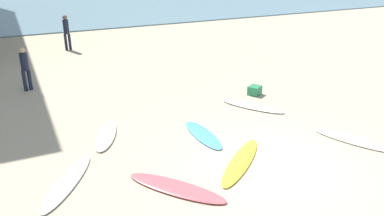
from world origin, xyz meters
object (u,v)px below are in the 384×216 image
object	(u,v)px
beachgoer_mid	(25,67)
beach_cooler	(255,90)
surfboard_4	(241,162)
surfboard_3	(253,106)
beachgoer_far	(66,31)
surfboard_2	(106,135)
surfboard_1	(68,181)
surfboard_0	(203,135)
surfboard_5	(354,140)
surfboard_6	(176,188)

from	to	relation	value
beachgoer_mid	beach_cooler	bearing A→B (deg)	-48.87
surfboard_4	beachgoer_mid	bearing A→B (deg)	-12.59
surfboard_3	beachgoer_far	xyz separation A→B (m)	(-4.61, 10.63, 0.99)
surfboard_2	surfboard_1	bearing A→B (deg)	-102.37
surfboard_0	surfboard_5	size ratio (longest dim) A/B	0.89
surfboard_2	surfboard_6	size ratio (longest dim) A/B	0.80
surfboard_2	surfboard_3	size ratio (longest dim) A/B	0.88
surfboard_0	surfboard_4	xyz separation A→B (m)	(0.21, -1.78, 0.01)
surfboard_2	beach_cooler	xyz separation A→B (m)	(5.79, 1.21, 0.12)
surfboard_5	surfboard_3	bearing A→B (deg)	-96.13
surfboard_0	beach_cooler	xyz separation A→B (m)	(3.20, 2.28, 0.13)
surfboard_5	beachgoer_mid	world-z (taller)	beachgoer_mid
surfboard_4	surfboard_1	bearing A→B (deg)	35.62
surfboard_0	surfboard_2	size ratio (longest dim) A/B	1.03
surfboard_2	surfboard_5	xyz separation A→B (m)	(6.32, -3.12, -0.01)
surfboard_2	surfboard_5	size ratio (longest dim) A/B	0.87
beachgoer_mid	surfboard_3	bearing A→B (deg)	-57.29
surfboard_2	surfboard_4	xyz separation A→B (m)	(2.80, -2.85, -0.01)
surfboard_3	beach_cooler	bearing A→B (deg)	-159.70
beach_cooler	surfboard_1	bearing A→B (deg)	-155.82
surfboard_3	surfboard_6	xyz separation A→B (m)	(-4.19, -3.45, -0.00)
surfboard_3	surfboard_4	xyz separation A→B (m)	(-2.26, -3.04, -0.01)
surfboard_2	surfboard_4	distance (m)	4.00
surfboard_1	surfboard_4	world-z (taller)	same
surfboard_1	beach_cooler	distance (m)	7.81
beachgoer_far	beach_cooler	size ratio (longest dim) A/B	4.04
surfboard_2	surfboard_4	bearing A→B (deg)	-24.00
surfboard_6	beach_cooler	world-z (taller)	beach_cooler
beachgoer_far	beach_cooler	world-z (taller)	beachgoer_far
surfboard_0	surfboard_1	bearing A→B (deg)	-168.38
beachgoer_mid	beachgoer_far	xyz separation A→B (m)	(2.26, 5.71, 0.11)
beachgoer_far	surfboard_5	bearing A→B (deg)	-47.66
surfboard_6	beach_cooler	bearing A→B (deg)	3.26
surfboard_3	beachgoer_far	distance (m)	11.63
surfboard_5	beach_cooler	distance (m)	4.36
surfboard_2	beachgoer_mid	world-z (taller)	beachgoer_mid
surfboard_0	surfboard_6	size ratio (longest dim) A/B	0.82
surfboard_2	surfboard_6	distance (m)	3.38
beachgoer_far	surfboard_3	bearing A→B (deg)	-47.06
surfboard_1	surfboard_6	bearing A→B (deg)	-178.44
beach_cooler	beachgoer_mid	bearing A→B (deg)	152.79
surfboard_0	surfboard_6	bearing A→B (deg)	-129.68
surfboard_0	beachgoer_mid	size ratio (longest dim) A/B	1.23
beach_cooler	surfboard_5	bearing A→B (deg)	-82.90
surfboard_1	beachgoer_far	distance (m)	12.97
surfboard_1	beachgoer_mid	bearing A→B (deg)	-54.72
surfboard_4	beachgoer_mid	xyz separation A→B (m)	(-4.61, 7.96, 0.88)
surfboard_5	surfboard_6	world-z (taller)	surfboard_6
surfboard_0	beachgoer_mid	world-z (taller)	beachgoer_mid
surfboard_6	beachgoer_mid	size ratio (longest dim) A/B	1.49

